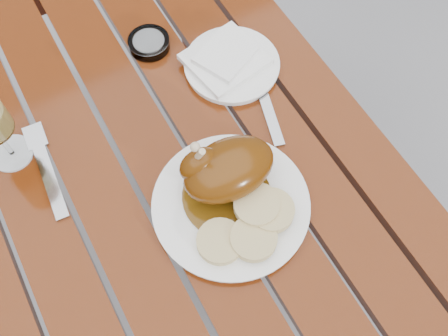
# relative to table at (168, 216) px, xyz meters

# --- Properties ---
(ground) EXTENTS (60.00, 60.00, 0.00)m
(ground) POSITION_rel_table_xyz_m (0.00, 0.00, -0.38)
(ground) COLOR slate
(ground) RESTS_ON ground
(table) EXTENTS (0.80, 1.20, 0.75)m
(table) POSITION_rel_table_xyz_m (0.00, 0.00, 0.00)
(table) COLOR maroon
(table) RESTS_ON ground
(dinner_plate) EXTENTS (0.32, 0.32, 0.02)m
(dinner_plate) POSITION_rel_table_xyz_m (0.07, -0.19, 0.38)
(dinner_plate) COLOR white
(dinner_plate) RESTS_ON table
(roast_duck) EXTENTS (0.18, 0.16, 0.12)m
(roast_duck) POSITION_rel_table_xyz_m (0.08, -0.15, 0.44)
(roast_duck) COLOR #533309
(roast_duck) RESTS_ON dinner_plate
(bread_dumplings) EXTENTS (0.18, 0.12, 0.03)m
(bread_dumplings) POSITION_rel_table_xyz_m (0.08, -0.24, 0.41)
(bread_dumplings) COLOR tan
(bread_dumplings) RESTS_ON dinner_plate
(side_plate) EXTENTS (0.26, 0.26, 0.02)m
(side_plate) POSITION_rel_table_xyz_m (0.23, 0.08, 0.38)
(side_plate) COLOR white
(side_plate) RESTS_ON table
(napkin) EXTENTS (0.16, 0.16, 0.01)m
(napkin) POSITION_rel_table_xyz_m (0.22, 0.09, 0.40)
(napkin) COLOR white
(napkin) RESTS_ON side_plate
(ashtray) EXTENTS (0.11, 0.11, 0.02)m
(ashtray) POSITION_rel_table_xyz_m (0.10, 0.21, 0.39)
(ashtray) COLOR #B2B7BC
(ashtray) RESTS_ON table
(fork) EXTENTS (0.04, 0.19, 0.01)m
(fork) POSITION_rel_table_xyz_m (-0.19, 0.03, 0.38)
(fork) COLOR gray
(fork) RESTS_ON table
(knife) EXTENTS (0.08, 0.22, 0.01)m
(knife) POSITION_rel_table_xyz_m (0.24, -0.02, 0.38)
(knife) COLOR gray
(knife) RESTS_ON table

